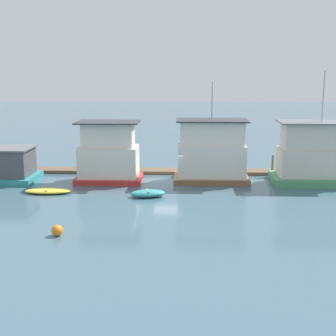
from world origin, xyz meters
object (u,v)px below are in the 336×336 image
(houseboat_brown, at_px, (212,153))
(mooring_post_far_right, at_px, (273,166))
(dinghy_yellow, at_px, (48,191))
(mooring_post_near_left, at_px, (225,167))
(dinghy_teal, at_px, (148,193))
(houseboat_red, at_px, (109,155))
(houseboat_green, at_px, (315,156))
(mooring_post_centre, at_px, (115,168))
(buoy_orange, at_px, (57,230))

(houseboat_brown, distance_m, mooring_post_far_right, 6.04)
(dinghy_yellow, relative_size, mooring_post_near_left, 2.24)
(dinghy_teal, bearing_deg, mooring_post_near_left, 49.19)
(houseboat_red, distance_m, dinghy_teal, 6.40)
(houseboat_green, xyz_separation_m, mooring_post_near_left, (-7.24, 2.32, -1.50))
(houseboat_red, relative_size, mooring_post_centre, 4.26)
(dinghy_teal, distance_m, mooring_post_near_left, 9.55)
(houseboat_brown, bearing_deg, houseboat_red, -177.09)
(mooring_post_far_right, xyz_separation_m, buoy_orange, (-14.95, -15.78, -0.65))
(houseboat_red, distance_m, houseboat_green, 17.19)
(houseboat_brown, height_order, dinghy_yellow, houseboat_brown)
(dinghy_teal, bearing_deg, houseboat_red, 127.65)
(houseboat_red, distance_m, mooring_post_far_right, 14.44)
(buoy_orange, bearing_deg, houseboat_brown, 55.68)
(mooring_post_near_left, bearing_deg, houseboat_green, -17.76)
(houseboat_green, distance_m, mooring_post_far_right, 4.02)
(houseboat_brown, bearing_deg, buoy_orange, -124.32)
(houseboat_green, xyz_separation_m, mooring_post_far_right, (-3.00, 2.32, -1.33))
(mooring_post_far_right, xyz_separation_m, mooring_post_near_left, (-4.24, 0.00, -0.16))
(houseboat_red, relative_size, dinghy_yellow, 1.51)
(houseboat_green, distance_m, dinghy_yellow, 21.78)
(houseboat_red, xyz_separation_m, dinghy_teal, (3.71, -4.81, -2.01))
(houseboat_red, height_order, dinghy_yellow, houseboat_red)
(dinghy_yellow, height_order, mooring_post_far_right, mooring_post_far_right)
(dinghy_yellow, distance_m, mooring_post_near_left, 15.48)
(houseboat_brown, height_order, buoy_orange, houseboat_brown)
(houseboat_red, relative_size, houseboat_brown, 0.65)
(dinghy_teal, xyz_separation_m, buoy_orange, (-4.48, -8.57, 0.05))
(houseboat_brown, relative_size, mooring_post_far_right, 4.31)
(houseboat_brown, height_order, mooring_post_centre, houseboat_brown)
(mooring_post_near_left, bearing_deg, houseboat_red, -166.41)
(dinghy_teal, height_order, mooring_post_far_right, mooring_post_far_right)
(mooring_post_far_right, bearing_deg, houseboat_green, -37.66)
(houseboat_red, bearing_deg, dinghy_teal, -52.35)
(houseboat_green, bearing_deg, dinghy_yellow, -168.85)
(houseboat_brown, xyz_separation_m, mooring_post_centre, (-8.53, 1.96, -1.82))
(dinghy_teal, distance_m, mooring_post_centre, 8.06)
(houseboat_red, xyz_separation_m, dinghy_yellow, (-4.08, -4.11, -2.10))
(houseboat_red, bearing_deg, houseboat_green, 0.29)
(houseboat_brown, distance_m, mooring_post_near_left, 2.87)
(dinghy_yellow, bearing_deg, mooring_post_far_right, 19.63)
(mooring_post_near_left, relative_size, buoy_orange, 2.50)
(dinghy_yellow, bearing_deg, buoy_orange, -70.33)
(houseboat_green, height_order, buoy_orange, houseboat_green)
(mooring_post_far_right, distance_m, buoy_orange, 21.75)
(dinghy_yellow, relative_size, mooring_post_centre, 2.82)
(houseboat_green, bearing_deg, dinghy_teal, -160.02)
(mooring_post_near_left, bearing_deg, dinghy_teal, -130.81)
(houseboat_green, height_order, mooring_post_near_left, houseboat_green)
(mooring_post_centre, bearing_deg, buoy_orange, -93.27)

